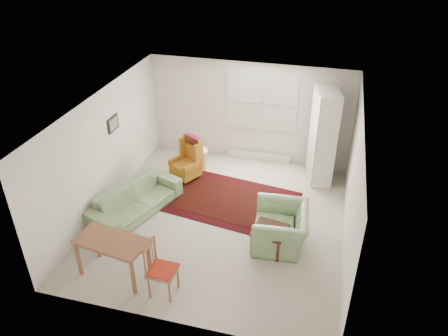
% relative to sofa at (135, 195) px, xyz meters
% --- Properties ---
extents(room, '(5.04, 5.54, 2.51)m').
position_rel_sofa_xyz_m(room, '(1.80, 0.44, 0.83)').
color(room, '#BEB2A2').
rests_on(room, ground).
extents(rug, '(3.16, 2.28, 0.03)m').
position_rel_sofa_xyz_m(rug, '(1.78, 0.88, -0.41)').
color(rug, black).
rests_on(rug, ground).
extents(sofa, '(1.48, 2.27, 0.85)m').
position_rel_sofa_xyz_m(sofa, '(0.00, 0.00, 0.00)').
color(sofa, '#799966').
rests_on(sofa, ground).
extents(armchair, '(1.10, 1.23, 0.89)m').
position_rel_sofa_xyz_m(armchair, '(3.09, -0.23, 0.02)').
color(armchair, '#799966').
rests_on(armchair, ground).
extents(wingback_chair, '(0.82, 0.83, 1.02)m').
position_rel_sofa_xyz_m(wingback_chair, '(0.57, 1.56, 0.08)').
color(wingback_chair, '#B26F1B').
rests_on(wingback_chair, ground).
extents(coffee_table, '(0.69, 0.69, 0.49)m').
position_rel_sofa_xyz_m(coffee_table, '(2.92, -0.47, -0.18)').
color(coffee_table, '#462415').
rests_on(coffee_table, ground).
extents(stool, '(0.50, 0.50, 0.52)m').
position_rel_sofa_xyz_m(stool, '(0.77, 2.08, -0.17)').
color(stool, white).
rests_on(stool, ground).
extents(cabinet, '(0.67, 0.98, 2.23)m').
position_rel_sofa_xyz_m(cabinet, '(3.63, 2.35, 0.69)').
color(cabinet, silver).
rests_on(cabinet, ground).
extents(desk, '(1.30, 0.79, 0.77)m').
position_rel_sofa_xyz_m(desk, '(0.42, -1.80, -0.04)').
color(desk, brown).
rests_on(desk, ground).
extents(desk_chair, '(0.46, 0.46, 1.02)m').
position_rel_sofa_xyz_m(desk_chair, '(1.40, -1.98, 0.08)').
color(desk_chair, brown).
rests_on(desk_chair, ground).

